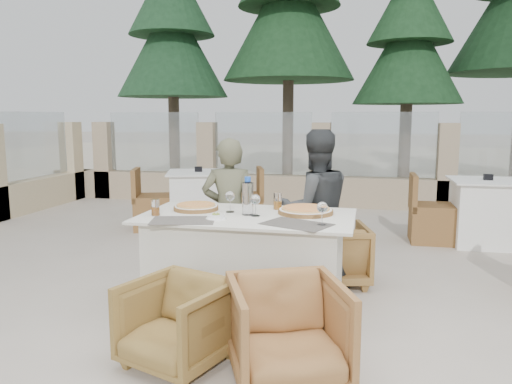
% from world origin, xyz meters
% --- Properties ---
extents(ground, '(80.00, 80.00, 0.00)m').
position_xyz_m(ground, '(0.00, 0.00, 0.00)').
color(ground, '#BEB2A2').
rests_on(ground, ground).
extents(sand_patch, '(30.00, 16.00, 0.01)m').
position_xyz_m(sand_patch, '(0.00, 14.00, 0.01)').
color(sand_patch, beige).
rests_on(sand_patch, ground).
extents(perimeter_wall_far, '(10.00, 0.34, 1.60)m').
position_xyz_m(perimeter_wall_far, '(0.00, 4.80, 0.80)').
color(perimeter_wall_far, tan).
rests_on(perimeter_wall_far, ground).
extents(pine_far_left, '(2.42, 2.42, 5.50)m').
position_xyz_m(pine_far_left, '(-3.50, 7.00, 2.75)').
color(pine_far_left, '#1E4626').
rests_on(pine_far_left, ground).
extents(pine_mid_left, '(2.86, 2.86, 6.50)m').
position_xyz_m(pine_mid_left, '(-1.00, 7.50, 3.25)').
color(pine_mid_left, '#1C4422').
rests_on(pine_mid_left, ground).
extents(pine_centre, '(2.20, 2.20, 5.00)m').
position_xyz_m(pine_centre, '(1.50, 7.20, 2.50)').
color(pine_centre, '#1D4523').
rests_on(pine_centre, ground).
extents(dining_table, '(1.60, 0.90, 0.77)m').
position_xyz_m(dining_table, '(-0.10, 0.01, 0.39)').
color(dining_table, silver).
rests_on(dining_table, ground).
extents(placemat_near_left, '(0.51, 0.40, 0.00)m').
position_xyz_m(placemat_near_left, '(-0.50, -0.30, 0.77)').
color(placemat_near_left, '#5E5750').
rests_on(placemat_near_left, dining_table).
extents(placemat_near_right, '(0.53, 0.45, 0.00)m').
position_xyz_m(placemat_near_right, '(0.31, -0.24, 0.77)').
color(placemat_near_right, '#544E48').
rests_on(placemat_near_right, dining_table).
extents(pizza_left, '(0.46, 0.46, 0.05)m').
position_xyz_m(pizza_left, '(-0.55, 0.11, 0.79)').
color(pizza_left, '#CD5A1C').
rests_on(pizza_left, dining_table).
extents(pizza_right, '(0.51, 0.51, 0.05)m').
position_xyz_m(pizza_right, '(0.32, 0.15, 0.80)').
color(pizza_right, '#D6541D').
rests_on(pizza_right, dining_table).
extents(water_bottle, '(0.10, 0.10, 0.29)m').
position_xyz_m(water_bottle, '(-0.10, 0.01, 0.91)').
color(water_bottle, '#BCDCF7').
rests_on(water_bottle, dining_table).
extents(wine_glass_centre, '(0.10, 0.10, 0.18)m').
position_xyz_m(wine_glass_centre, '(-0.26, 0.08, 0.86)').
color(wine_glass_centre, white).
rests_on(wine_glass_centre, dining_table).
extents(wine_glass_near, '(0.09, 0.09, 0.18)m').
position_xyz_m(wine_glass_near, '(-0.03, -0.03, 0.86)').
color(wine_glass_near, white).
rests_on(wine_glass_near, dining_table).
extents(wine_glass_corner, '(0.10, 0.10, 0.18)m').
position_xyz_m(wine_glass_corner, '(0.48, -0.24, 0.86)').
color(wine_glass_corner, silver).
rests_on(wine_glass_corner, dining_table).
extents(beer_glass_left, '(0.06, 0.06, 0.12)m').
position_xyz_m(beer_glass_left, '(-0.77, -0.16, 0.83)').
color(beer_glass_left, '#C06A1B').
rests_on(beer_glass_left, dining_table).
extents(beer_glass_right, '(0.07, 0.07, 0.13)m').
position_xyz_m(beer_glass_right, '(0.08, 0.28, 0.84)').
color(beer_glass_right, orange).
rests_on(beer_glass_right, dining_table).
extents(olive_dish, '(0.13, 0.13, 0.04)m').
position_xyz_m(olive_dish, '(-0.29, -0.19, 0.79)').
color(olive_dish, white).
rests_on(olive_dish, dining_table).
extents(armchair_far_left, '(0.62, 0.64, 0.58)m').
position_xyz_m(armchair_far_left, '(-0.39, 0.61, 0.29)').
color(armchair_far_left, brown).
rests_on(armchair_far_left, ground).
extents(armchair_far_right, '(0.72, 0.73, 0.55)m').
position_xyz_m(armchair_far_right, '(0.50, 0.84, 0.28)').
color(armchair_far_right, olive).
rests_on(armchair_far_right, ground).
extents(armchair_near_left, '(0.73, 0.74, 0.53)m').
position_xyz_m(armchair_near_left, '(-0.33, -0.89, 0.27)').
color(armchair_near_left, olive).
rests_on(armchair_near_left, ground).
extents(armchair_near_right, '(0.84, 0.85, 0.59)m').
position_xyz_m(armchair_near_right, '(0.36, -0.92, 0.30)').
color(armchair_near_right, '#9C6A39').
rests_on(armchair_near_right, ground).
extents(diner_left, '(0.53, 0.40, 1.33)m').
position_xyz_m(diner_left, '(-0.40, 0.56, 0.66)').
color(diner_left, '#5A5A41').
rests_on(diner_left, ground).
extents(diner_right, '(0.84, 0.76, 1.40)m').
position_xyz_m(diner_right, '(0.34, 0.69, 0.70)').
color(diner_right, '#343738').
rests_on(diner_right, ground).
extents(bg_table_a, '(1.81, 1.28, 0.77)m').
position_xyz_m(bg_table_a, '(-1.44, 2.72, 0.39)').
color(bg_table_a, white).
rests_on(bg_table_a, ground).
extents(bg_table_b, '(1.65, 0.85, 0.77)m').
position_xyz_m(bg_table_b, '(2.15, 2.63, 0.39)').
color(bg_table_b, white).
rests_on(bg_table_b, ground).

